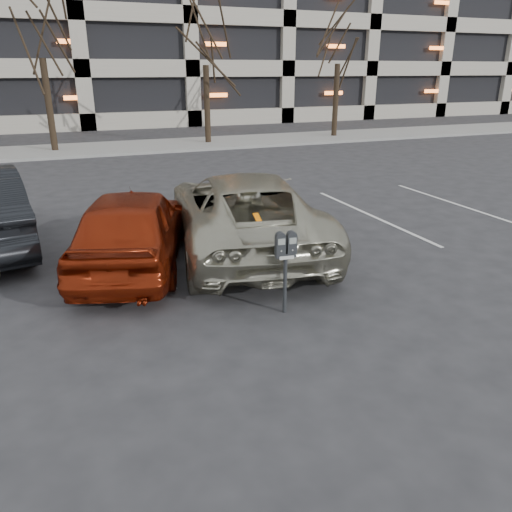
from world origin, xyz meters
TOP-DOWN VIEW (x-y plane):
  - ground at (0.00, 0.00)m, footprint 140.00×140.00m
  - sidewalk at (0.00, 16.00)m, footprint 80.00×4.00m
  - stall_lines at (-1.40, 2.30)m, footprint 16.90×5.20m
  - tree_c at (4.00, 16.00)m, footprint 3.55×3.55m
  - tree_d at (11.00, 16.00)m, footprint 3.63×3.63m
  - parking_meter at (-0.04, -1.74)m, footprint 0.33×0.16m
  - suv_silver at (0.40, 1.17)m, footprint 3.55×6.01m
  - car_red at (-1.83, 1.04)m, footprint 2.99×4.69m

SIDE VIEW (x-z plane):
  - ground at x=0.00m, z-range 0.00..0.00m
  - stall_lines at x=-1.40m, z-range 0.00..0.01m
  - sidewalk at x=0.00m, z-range 0.00..0.12m
  - car_red at x=-1.83m, z-range 0.00..1.49m
  - suv_silver at x=0.40m, z-range 0.00..1.57m
  - parking_meter at x=-0.04m, z-range 0.33..1.58m
  - tree_c at x=4.00m, z-range 1.79..9.86m
  - tree_d at x=11.00m, z-range 1.84..10.09m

